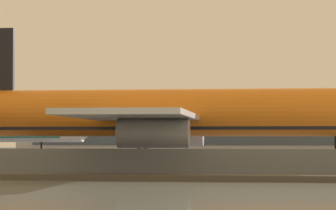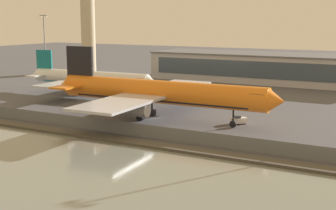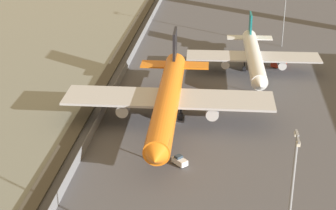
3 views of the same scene
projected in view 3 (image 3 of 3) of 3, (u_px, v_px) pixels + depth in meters
ground_plane at (173, 121)px, 125.12m from camera, size 500.00×500.00×0.00m
shoreline_seawall at (83, 116)px, 127.08m from camera, size 320.00×3.00×0.50m
perimeter_fence at (102, 113)px, 126.22m from camera, size 280.00×0.10×2.51m
cargo_jet_orange at (168, 99)px, 121.57m from camera, size 54.13×46.36×15.52m
passenger_jet_white_teal at (254, 57)px, 150.49m from camera, size 42.46×36.27×12.65m
baggage_tug at (180, 161)px, 107.36m from camera, size 3.41×3.38×1.80m
ops_van at (279, 61)px, 157.72m from camera, size 5.44×4.75×2.48m
apron_light_mast_apron_east at (285, 6)px, 168.99m from camera, size 3.20×0.40×23.05m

